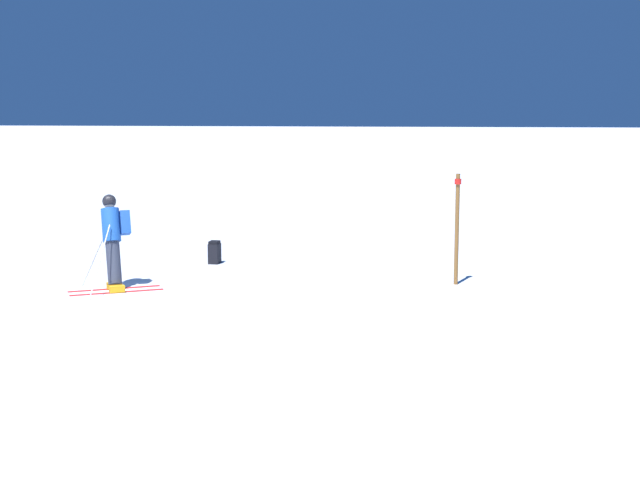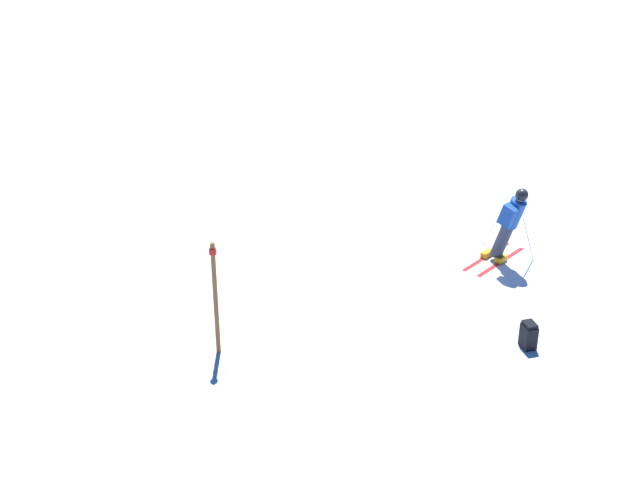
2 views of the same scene
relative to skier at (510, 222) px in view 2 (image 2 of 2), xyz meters
name	(u,v)px [view 2 (image 2 of 2)]	position (x,y,z in m)	size (l,w,h in m)	color
ground_plane	(476,243)	(1.06, 0.12, -0.99)	(300.00, 300.00, 0.00)	white
skier	(510,222)	(0.00, 0.00, 0.00)	(1.50, 1.72, 1.81)	red
spare_backpack	(529,335)	(-2.90, 1.15, -0.75)	(0.31, 0.23, 0.50)	black
trail_marker	(215,294)	(-1.34, 6.41, 0.18)	(0.13, 0.13, 2.15)	brown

